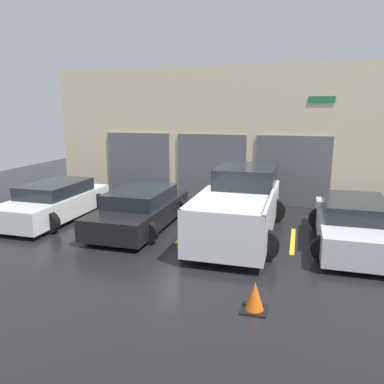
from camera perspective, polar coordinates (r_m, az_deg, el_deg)
ground_plane at (r=12.23m, az=0.65°, el=-4.56°), size 28.00×28.00×0.00m
shophouse_building at (r=14.93m, az=4.05°, el=8.47°), size 13.64×0.68×5.21m
pickup_truck at (r=11.00m, az=7.38°, el=-1.93°), size 2.49×5.27×1.83m
sedan_white at (r=13.20m, az=-20.19°, el=-1.40°), size 2.14×4.26×1.23m
sedan_side at (r=11.68m, az=-7.90°, el=-2.59°), size 2.20×4.33×1.18m
van_right at (r=10.82m, az=23.45°, el=-4.53°), size 2.22×4.23×1.26m
parking_stripe_far_left at (r=14.27m, az=-25.07°, el=-3.26°), size 0.12×2.20×0.01m
parking_stripe_left at (r=12.50m, az=-14.34°, el=-4.55°), size 0.12×2.20×0.01m
parking_stripe_centre at (r=11.30m, az=-0.70°, el=-5.96°), size 0.12×2.20×0.01m
parking_stripe_right at (r=10.87m, az=15.10°, el=-7.16°), size 0.12×2.20×0.01m
traffic_cone at (r=7.10m, az=9.52°, el=-15.55°), size 0.47×0.47×0.55m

